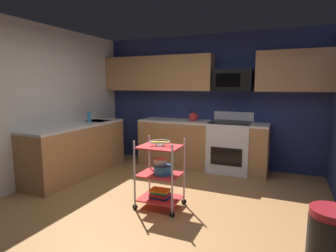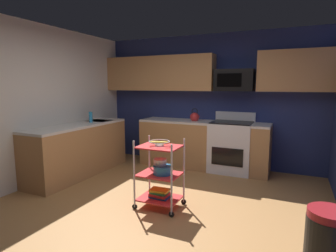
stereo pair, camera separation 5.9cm
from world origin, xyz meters
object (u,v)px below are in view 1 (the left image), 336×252
at_px(mixing_bowl_small, 160,162).
at_px(trash_can, 330,249).
at_px(rolling_cart, 160,174).
at_px(kettle, 193,117).
at_px(dish_soap_bottle, 89,117).
at_px(oven_range, 230,146).
at_px(book_stack, 160,193).
at_px(fruit_bowl, 160,143).
at_px(microwave, 233,80).
at_px(mixing_bowl_large, 163,170).

height_order(mixing_bowl_small, trash_can, trash_can).
xyz_separation_m(rolling_cart, mixing_bowl_small, (0.00, 0.01, 0.16)).
relative_size(kettle, dish_soap_bottle, 1.32).
distance_m(oven_range, book_stack, 2.06).
distance_m(kettle, trash_can, 3.52).
height_order(fruit_bowl, kettle, kettle).
bearing_deg(kettle, mixing_bowl_small, -83.96).
height_order(microwave, kettle, microwave).
relative_size(mixing_bowl_small, book_stack, 0.70).
bearing_deg(oven_range, dish_soap_bottle, -156.56).
bearing_deg(mixing_bowl_small, trash_can, -23.71).
distance_m(oven_range, kettle, 0.89).
height_order(oven_range, dish_soap_bottle, dish_soap_bottle).
relative_size(microwave, trash_can, 1.06).
relative_size(rolling_cart, fruit_bowl, 3.36).
height_order(microwave, rolling_cart, microwave).
bearing_deg(rolling_cart, mixing_bowl_large, 0.00).
bearing_deg(mixing_bowl_large, microwave, 77.03).
xyz_separation_m(fruit_bowl, mixing_bowl_small, (0.00, 0.01, -0.26)).
height_order(kettle, dish_soap_bottle, kettle).
xyz_separation_m(oven_range, microwave, (-0.00, 0.10, 1.22)).
bearing_deg(trash_can, mixing_bowl_small, 156.29).
distance_m(fruit_bowl, book_stack, 0.69).
bearing_deg(book_stack, trash_can, -23.37).
relative_size(microwave, mixing_bowl_large, 2.78).
height_order(kettle, trash_can, kettle).
height_order(fruit_bowl, trash_can, fruit_bowl).
bearing_deg(rolling_cart, microwave, 75.85).
bearing_deg(fruit_bowl, dish_soap_bottle, 153.95).
height_order(microwave, book_stack, microwave).
xyz_separation_m(book_stack, kettle, (-0.21, 1.96, 0.81)).
relative_size(fruit_bowl, kettle, 1.03).
bearing_deg(microwave, book_stack, -104.15).
distance_m(book_stack, trash_can, 2.04).
height_order(mixing_bowl_large, dish_soap_bottle, dish_soap_bottle).
distance_m(oven_range, dish_soap_bottle, 2.68).
xyz_separation_m(microwave, rolling_cart, (-0.52, -2.07, -1.25)).
bearing_deg(mixing_bowl_large, fruit_bowl, -180.00).
distance_m(fruit_bowl, mixing_bowl_large, 0.36).
relative_size(mixing_bowl_large, kettle, 0.95).
bearing_deg(fruit_bowl, rolling_cart, 180.00).
xyz_separation_m(mixing_bowl_large, dish_soap_bottle, (-1.93, 0.92, 0.50)).
bearing_deg(rolling_cart, kettle, 95.98).
bearing_deg(microwave, mixing_bowl_small, -104.21).
bearing_deg(trash_can, kettle, 126.78).
height_order(oven_range, rolling_cart, oven_range).
bearing_deg(mixing_bowl_small, book_stack, -93.28).
relative_size(dish_soap_bottle, trash_can, 0.30).
bearing_deg(mixing_bowl_small, mixing_bowl_large, -16.13).
xyz_separation_m(microwave, dish_soap_bottle, (-2.41, -1.15, -0.68)).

